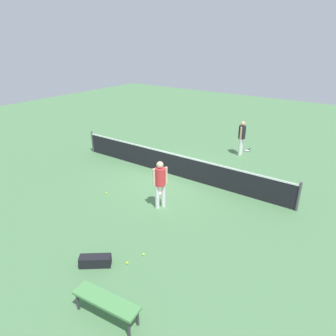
{
  "coord_description": "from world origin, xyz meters",
  "views": [
    {
      "loc": [
        6.65,
        -9.82,
        5.43
      ],
      "look_at": [
        0.55,
        -1.23,
        0.9
      ],
      "focal_mm": 32.79,
      "sensor_mm": 36.0,
      "label": 1
    }
  ],
  "objects_px": {
    "tennis_ball_by_net": "(143,254)",
    "tennis_ball_near_player": "(106,193)",
    "tennis_ball_midcourt": "(127,263)",
    "equipment_bag": "(94,261)",
    "player_near_side": "(160,181)",
    "player_far_side": "(242,135)",
    "courtside_bench": "(106,302)",
    "tennis_racket_far_player": "(247,150)",
    "tennis_racket_near_player": "(159,193)"
  },
  "relations": [
    {
      "from": "player_near_side",
      "to": "tennis_ball_midcourt",
      "type": "relative_size",
      "value": 25.76
    },
    {
      "from": "tennis_ball_by_net",
      "to": "tennis_ball_midcourt",
      "type": "distance_m",
      "value": 0.52
    },
    {
      "from": "tennis_ball_by_net",
      "to": "tennis_ball_near_player",
      "type": "bearing_deg",
      "value": 150.64
    },
    {
      "from": "player_far_side",
      "to": "equipment_bag",
      "type": "bearing_deg",
      "value": -88.94
    },
    {
      "from": "tennis_racket_near_player",
      "to": "tennis_racket_far_player",
      "type": "distance_m",
      "value": 6.44
    },
    {
      "from": "tennis_racket_far_player",
      "to": "tennis_ball_by_net",
      "type": "distance_m",
      "value": 9.52
    },
    {
      "from": "tennis_racket_far_player",
      "to": "tennis_ball_midcourt",
      "type": "distance_m",
      "value": 10.01
    },
    {
      "from": "tennis_ball_midcourt",
      "to": "tennis_ball_near_player",
      "type": "bearing_deg",
      "value": 143.5
    },
    {
      "from": "player_far_side",
      "to": "tennis_ball_near_player",
      "type": "xyz_separation_m",
      "value": [
        -2.4,
        -6.81,
        -0.98
      ]
    },
    {
      "from": "tennis_ball_by_net",
      "to": "tennis_ball_midcourt",
      "type": "bearing_deg",
      "value": -104.43
    },
    {
      "from": "tennis_ball_near_player",
      "to": "tennis_ball_midcourt",
      "type": "distance_m",
      "value": 4.03
    },
    {
      "from": "tennis_ball_near_player",
      "to": "courtside_bench",
      "type": "height_order",
      "value": "courtside_bench"
    },
    {
      "from": "tennis_racket_far_player",
      "to": "tennis_ball_by_net",
      "type": "relative_size",
      "value": 8.95
    },
    {
      "from": "tennis_racket_far_player",
      "to": "tennis_ball_by_net",
      "type": "height_order",
      "value": "tennis_ball_by_net"
    },
    {
      "from": "tennis_racket_near_player",
      "to": "equipment_bag",
      "type": "relative_size",
      "value": 0.73
    },
    {
      "from": "tennis_ball_midcourt",
      "to": "player_far_side",
      "type": "bearing_deg",
      "value": 95.19
    },
    {
      "from": "tennis_racket_near_player",
      "to": "tennis_ball_by_net",
      "type": "height_order",
      "value": "tennis_ball_by_net"
    },
    {
      "from": "player_near_side",
      "to": "tennis_ball_by_net",
      "type": "distance_m",
      "value": 2.76
    },
    {
      "from": "player_far_side",
      "to": "equipment_bag",
      "type": "height_order",
      "value": "player_far_side"
    },
    {
      "from": "equipment_bag",
      "to": "tennis_racket_near_player",
      "type": "bearing_deg",
      "value": 103.79
    },
    {
      "from": "tennis_racket_far_player",
      "to": "courtside_bench",
      "type": "relative_size",
      "value": 0.39
    },
    {
      "from": "player_far_side",
      "to": "tennis_ball_near_player",
      "type": "height_order",
      "value": "player_far_side"
    },
    {
      "from": "tennis_racket_near_player",
      "to": "tennis_ball_midcourt",
      "type": "xyz_separation_m",
      "value": [
        1.67,
        -3.6,
        0.02
      ]
    },
    {
      "from": "courtside_bench",
      "to": "tennis_racket_near_player",
      "type": "bearing_deg",
      "value": 115.74
    },
    {
      "from": "tennis_ball_by_net",
      "to": "equipment_bag",
      "type": "bearing_deg",
      "value": -127.23
    },
    {
      "from": "tennis_ball_near_player",
      "to": "tennis_ball_by_net",
      "type": "xyz_separation_m",
      "value": [
        3.37,
        -1.89,
        0.0
      ]
    },
    {
      "from": "player_near_side",
      "to": "player_far_side",
      "type": "relative_size",
      "value": 1.0
    },
    {
      "from": "player_near_side",
      "to": "player_far_side",
      "type": "bearing_deg",
      "value": 88.35
    },
    {
      "from": "tennis_ball_midcourt",
      "to": "tennis_ball_by_net",
      "type": "bearing_deg",
      "value": 75.57
    },
    {
      "from": "tennis_racket_near_player",
      "to": "tennis_ball_by_net",
      "type": "bearing_deg",
      "value": -59.88
    },
    {
      "from": "player_far_side",
      "to": "player_near_side",
      "type": "bearing_deg",
      "value": -91.65
    },
    {
      "from": "equipment_bag",
      "to": "courtside_bench",
      "type": "bearing_deg",
      "value": -32.82
    },
    {
      "from": "player_near_side",
      "to": "tennis_racket_near_player",
      "type": "xyz_separation_m",
      "value": [
        -0.65,
        0.8,
        -1.0
      ]
    },
    {
      "from": "tennis_ball_by_net",
      "to": "courtside_bench",
      "type": "distance_m",
      "value": 2.09
    },
    {
      "from": "tennis_racket_far_player",
      "to": "equipment_bag",
      "type": "height_order",
      "value": "equipment_bag"
    },
    {
      "from": "tennis_ball_midcourt",
      "to": "courtside_bench",
      "type": "relative_size",
      "value": 0.04
    },
    {
      "from": "tennis_ball_midcourt",
      "to": "equipment_bag",
      "type": "bearing_deg",
      "value": -140.98
    },
    {
      "from": "player_far_side",
      "to": "tennis_ball_by_net",
      "type": "relative_size",
      "value": 25.76
    },
    {
      "from": "tennis_ball_near_player",
      "to": "tennis_ball_by_net",
      "type": "relative_size",
      "value": 1.0
    },
    {
      "from": "tennis_ball_near_player",
      "to": "courtside_bench",
      "type": "xyz_separation_m",
      "value": [
        4.0,
        -3.84,
        0.38
      ]
    },
    {
      "from": "tennis_ball_near_player",
      "to": "tennis_ball_midcourt",
      "type": "xyz_separation_m",
      "value": [
        3.24,
        -2.4,
        0.0
      ]
    },
    {
      "from": "courtside_bench",
      "to": "equipment_bag",
      "type": "xyz_separation_m",
      "value": [
        -1.42,
        0.92,
        -0.28
      ]
    },
    {
      "from": "tennis_ball_by_net",
      "to": "player_far_side",
      "type": "bearing_deg",
      "value": 96.33
    },
    {
      "from": "tennis_ball_near_player",
      "to": "tennis_racket_near_player",
      "type": "bearing_deg",
      "value": 37.65
    },
    {
      "from": "tennis_ball_by_net",
      "to": "tennis_racket_near_player",
      "type": "bearing_deg",
      "value": 120.12
    },
    {
      "from": "player_far_side",
      "to": "tennis_racket_near_player",
      "type": "bearing_deg",
      "value": -98.48
    },
    {
      "from": "player_near_side",
      "to": "tennis_racket_far_player",
      "type": "height_order",
      "value": "player_near_side"
    },
    {
      "from": "tennis_racket_far_player",
      "to": "equipment_bag",
      "type": "relative_size",
      "value": 0.73
    },
    {
      "from": "player_far_side",
      "to": "tennis_ball_midcourt",
      "type": "xyz_separation_m",
      "value": [
        0.84,
        -9.21,
        -0.98
      ]
    },
    {
      "from": "tennis_ball_near_player",
      "to": "courtside_bench",
      "type": "relative_size",
      "value": 0.04
    }
  ]
}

